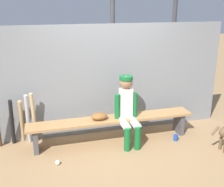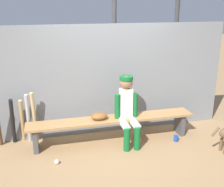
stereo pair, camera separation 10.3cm
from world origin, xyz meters
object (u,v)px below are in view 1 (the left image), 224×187
object	(u,v)px
cup_on_ground	(176,138)
cup_on_bench	(119,114)
dugout_bench	(112,123)
baseball_glove	(99,116)
player_seated	(128,108)
baseball	(58,163)
bat_wood_natural	(34,118)
bat_aluminum_black	(12,122)
bat_wood_tan	(22,121)
bat_aluminum_silver	(28,119)

from	to	relation	value
cup_on_ground	cup_on_bench	world-z (taller)	cup_on_bench
dugout_bench	baseball_glove	distance (m)	0.27
player_seated	baseball	distance (m)	1.44
player_seated	bat_wood_natural	xyz separation A→B (m)	(-1.55, 0.42, -0.17)
bat_wood_natural	baseball	distance (m)	0.98
bat_aluminum_black	cup_on_bench	world-z (taller)	bat_aluminum_black
bat_wood_tan	bat_aluminum_black	bearing A→B (deg)	-158.73
cup_on_bench	dugout_bench	bearing A→B (deg)	-174.48
bat_aluminum_silver	baseball	xyz separation A→B (m)	(0.40, -0.81, -0.42)
bat_aluminum_silver	cup_on_ground	xyz separation A→B (m)	(2.51, -0.58, -0.41)
bat_wood_tan	cup_on_ground	world-z (taller)	bat_wood_tan
baseball_glove	cup_on_bench	xyz separation A→B (m)	(0.36, 0.01, -0.01)
player_seated	bat_wood_natural	distance (m)	1.62
bat_wood_natural	bat_wood_tan	bearing A→B (deg)	167.60
dugout_bench	cup_on_ground	size ratio (longest dim) A/B	26.48
baseball	cup_on_ground	size ratio (longest dim) A/B	0.67
baseball_glove	baseball	size ratio (longest dim) A/B	3.78
bat_wood_natural	bat_aluminum_black	size ratio (longest dim) A/B	1.08
bat_aluminum_silver	bat_wood_tan	xyz separation A→B (m)	(-0.11, 0.06, -0.05)
bat_wood_tan	baseball	bearing A→B (deg)	-59.67
bat_aluminum_silver	bat_wood_tan	world-z (taller)	bat_aluminum_silver
bat_aluminum_silver	cup_on_ground	distance (m)	2.60
baseball_glove	cup_on_ground	world-z (taller)	baseball_glove
bat_aluminum_silver	cup_on_bench	world-z (taller)	bat_aluminum_silver
dugout_bench	cup_on_bench	distance (m)	0.20
baseball_glove	bat_aluminum_black	size ratio (longest dim) A/B	0.32
dugout_bench	cup_on_ground	bearing A→B (deg)	-14.25
bat_aluminum_silver	baseball	size ratio (longest dim) A/B	12.48
cup_on_bench	bat_wood_tan	bearing A→B (deg)	168.14
baseball_glove	bat_wood_tan	bearing A→B (deg)	164.42
baseball_glove	cup_on_ground	bearing A→B (deg)	-11.92
player_seated	cup_on_ground	bearing A→B (deg)	-11.40
bat_aluminum_silver	dugout_bench	bearing A→B (deg)	-11.89
cup_on_ground	player_seated	bearing A→B (deg)	168.60
dugout_bench	bat_wood_natural	distance (m)	1.35
bat_aluminum_black	cup_on_bench	size ratio (longest dim) A/B	7.90
bat_wood_natural	cup_on_bench	world-z (taller)	bat_wood_natural
bat_aluminum_black	cup_on_bench	distance (m)	1.82
cup_on_bench	player_seated	bearing A→B (deg)	-47.08
baseball_glove	bat_aluminum_silver	size ratio (longest dim) A/B	0.30
bat_aluminum_black	dugout_bench	bearing A→B (deg)	-10.24
dugout_bench	bat_wood_natural	xyz separation A→B (m)	(-1.30, 0.31, 0.11)
bat_wood_tan	bat_aluminum_black	world-z (taller)	bat_aluminum_black
bat_aluminum_black	baseball	size ratio (longest dim) A/B	11.74
cup_on_ground	bat_aluminum_black	bearing A→B (deg)	168.14
player_seated	bat_aluminum_silver	size ratio (longest dim) A/B	1.28
baseball_glove	bat_wood_natural	size ratio (longest dim) A/B	0.30
bat_aluminum_silver	bat_aluminum_black	xyz separation A→B (m)	(-0.26, 0.00, -0.03)
bat_wood_tan	bat_aluminum_black	size ratio (longest dim) A/B	0.94
player_seated	bat_aluminum_black	world-z (taller)	player_seated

